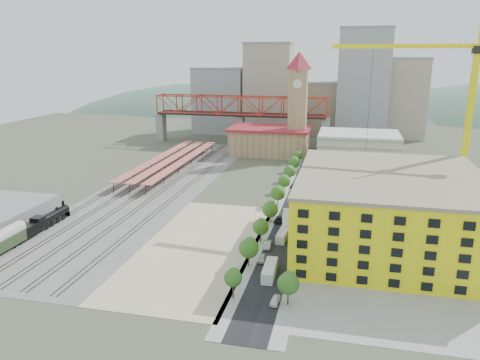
% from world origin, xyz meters
% --- Properties ---
extents(ground, '(400.00, 400.00, 0.00)m').
position_xyz_m(ground, '(0.00, 0.00, 0.00)').
color(ground, '#474C38').
rests_on(ground, ground).
extents(ballast_strip, '(36.00, 165.00, 0.06)m').
position_xyz_m(ballast_strip, '(-36.00, 17.50, 0.03)').
color(ballast_strip, '#605E59').
rests_on(ballast_strip, ground).
extents(dirt_lot, '(28.00, 67.00, 0.06)m').
position_xyz_m(dirt_lot, '(-4.00, -31.50, 0.03)').
color(dirt_lot, tan).
rests_on(dirt_lot, ground).
extents(street_asphalt, '(12.00, 170.00, 0.06)m').
position_xyz_m(street_asphalt, '(16.00, 15.00, 0.03)').
color(street_asphalt, black).
rests_on(street_asphalt, ground).
extents(sidewalk_west, '(3.00, 170.00, 0.04)m').
position_xyz_m(sidewalk_west, '(10.50, 15.00, 0.02)').
color(sidewalk_west, gray).
rests_on(sidewalk_west, ground).
extents(sidewalk_east, '(3.00, 170.00, 0.04)m').
position_xyz_m(sidewalk_east, '(21.50, 15.00, 0.02)').
color(sidewalk_east, gray).
rests_on(sidewalk_east, ground).
extents(construction_pad, '(50.00, 90.00, 0.06)m').
position_xyz_m(construction_pad, '(45.00, -20.00, 0.03)').
color(construction_pad, gray).
rests_on(construction_pad, ground).
extents(rail_tracks, '(26.56, 160.00, 0.18)m').
position_xyz_m(rail_tracks, '(-37.80, 17.50, 0.15)').
color(rail_tracks, '#382B23').
rests_on(rail_tracks, ground).
extents(platform_canopies, '(16.00, 80.00, 4.12)m').
position_xyz_m(platform_canopies, '(-41.00, 45.00, 3.99)').
color(platform_canopies, '#D05F50').
rests_on(platform_canopies, ground).
extents(station_hall, '(38.00, 24.00, 13.10)m').
position_xyz_m(station_hall, '(-5.00, 82.00, 6.67)').
color(station_hall, tan).
rests_on(station_hall, ground).
extents(clock_tower, '(12.00, 12.00, 52.00)m').
position_xyz_m(clock_tower, '(8.00, 79.99, 28.70)').
color(clock_tower, tan).
rests_on(clock_tower, ground).
extents(parking_garage, '(34.00, 26.00, 14.00)m').
position_xyz_m(parking_garage, '(36.00, 70.00, 7.00)').
color(parking_garage, silver).
rests_on(parking_garage, ground).
extents(truss_bridge, '(94.00, 9.60, 25.60)m').
position_xyz_m(truss_bridge, '(-25.00, 105.00, 18.86)').
color(truss_bridge, gray).
rests_on(truss_bridge, ground).
extents(construction_building, '(44.60, 50.60, 18.80)m').
position_xyz_m(construction_building, '(42.00, -20.00, 9.41)').
color(construction_building, yellow).
rests_on(construction_building, ground).
extents(street_trees, '(15.40, 124.40, 8.00)m').
position_xyz_m(street_trees, '(16.00, 5.00, 0.00)').
color(street_trees, '#35611D').
rests_on(street_trees, ground).
extents(skyline, '(133.00, 46.00, 60.00)m').
position_xyz_m(skyline, '(7.47, 142.31, 22.81)').
color(skyline, '#9EA0A3').
rests_on(skyline, ground).
extents(distant_hills, '(647.00, 264.00, 227.00)m').
position_xyz_m(distant_hills, '(45.28, 260.00, -79.54)').
color(distant_hills, '#4C6B59').
rests_on(distant_hills, ground).
extents(locomotive, '(2.92, 22.52, 5.63)m').
position_xyz_m(locomotive, '(-50.00, -28.73, 2.10)').
color(locomotive, black).
rests_on(locomotive, ground).
extents(tower_crane, '(53.98, 7.19, 57.73)m').
position_xyz_m(tower_crane, '(61.04, 9.16, 35.62)').
color(tower_crane, '#FEEE10').
rests_on(tower_crane, ground).
extents(site_trailer_a, '(2.71, 9.53, 2.59)m').
position_xyz_m(site_trailer_a, '(16.00, -43.65, 1.30)').
color(site_trailer_a, silver).
rests_on(site_trailer_a, ground).
extents(site_trailer_b, '(2.90, 8.97, 2.42)m').
position_xyz_m(site_trailer_b, '(16.00, -22.20, 1.21)').
color(site_trailer_b, silver).
rests_on(site_trailer_b, ground).
extents(site_trailer_c, '(4.17, 10.07, 2.68)m').
position_xyz_m(site_trailer_c, '(16.00, -14.10, 1.34)').
color(site_trailer_c, silver).
rests_on(site_trailer_c, ground).
extents(site_trailer_d, '(4.78, 10.75, 2.85)m').
position_xyz_m(site_trailer_d, '(16.00, -9.93, 1.42)').
color(site_trailer_d, silver).
rests_on(site_trailer_d, ground).
extents(car_0, '(1.85, 4.26, 1.43)m').
position_xyz_m(car_0, '(13.00, -36.74, 0.71)').
color(car_0, silver).
rests_on(car_0, ground).
extents(car_1, '(1.94, 4.94, 1.60)m').
position_xyz_m(car_1, '(13.00, -28.67, 0.80)').
color(car_1, '#98979C').
rests_on(car_1, ground).
extents(car_2, '(2.50, 4.86, 1.31)m').
position_xyz_m(car_2, '(13.00, -9.79, 0.66)').
color(car_2, black).
rests_on(car_2, ground).
extents(car_3, '(2.61, 4.83, 1.33)m').
position_xyz_m(car_3, '(13.00, 27.51, 0.66)').
color(car_3, navy).
rests_on(car_3, ground).
extents(car_4, '(1.89, 4.10, 1.36)m').
position_xyz_m(car_4, '(19.00, -55.10, 0.68)').
color(car_4, white).
rests_on(car_4, ground).
extents(car_5, '(2.15, 4.51, 1.43)m').
position_xyz_m(car_5, '(19.00, -26.39, 0.71)').
color(car_5, gray).
rests_on(car_5, ground).
extents(car_6, '(2.96, 5.45, 1.45)m').
position_xyz_m(car_6, '(19.00, 4.93, 0.73)').
color(car_6, black).
rests_on(car_6, ground).
extents(car_7, '(2.30, 5.25, 1.50)m').
position_xyz_m(car_7, '(19.00, 23.17, 0.75)').
color(car_7, navy).
rests_on(car_7, ground).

